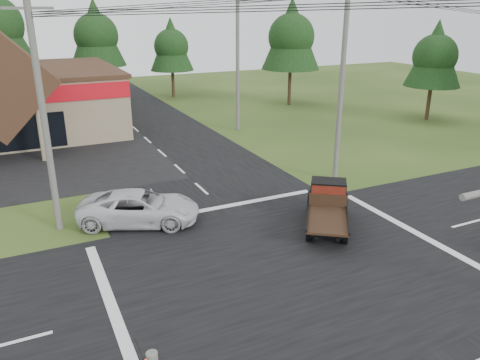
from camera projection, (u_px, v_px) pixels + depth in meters
ground at (291, 270)px, 18.77m from camera, size 120.00×120.00×0.00m
road_ns at (291, 270)px, 18.77m from camera, size 12.00×120.00×0.02m
road_ew at (291, 270)px, 18.77m from camera, size 120.00×12.00×0.02m
utility_pole_nw at (44, 118)px, 20.47m from camera, size 2.00×0.30×10.50m
utility_pole_ne at (342, 83)px, 26.77m from camera, size 2.00×0.30×11.50m
utility_pole_n at (238, 62)px, 38.69m from camera, size 2.00×0.30×11.20m
tree_row_d at (96, 33)px, 51.85m from camera, size 6.16×6.16×11.11m
tree_row_e at (171, 45)px, 53.85m from camera, size 5.04×5.04×9.09m
tree_side_ne at (291, 35)px, 48.95m from camera, size 6.16×6.16×11.11m
tree_side_e_near at (435, 54)px, 42.47m from camera, size 5.04×5.04×9.09m
antique_flatbed_truck at (328, 208)px, 22.07m from camera, size 4.43×5.16×2.08m
white_pickup at (139, 208)px, 22.69m from camera, size 6.34×4.76×1.60m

